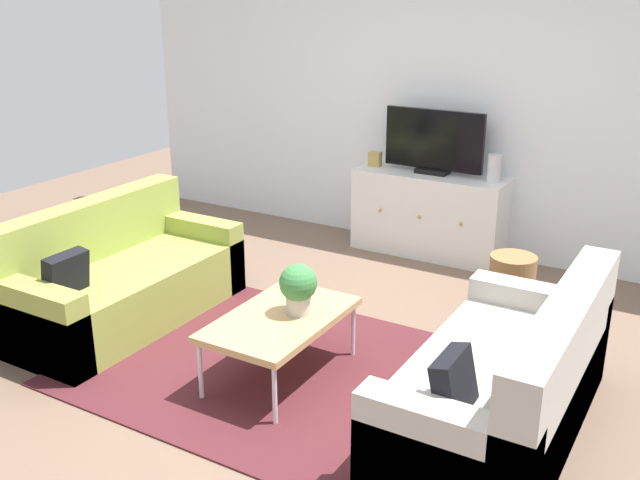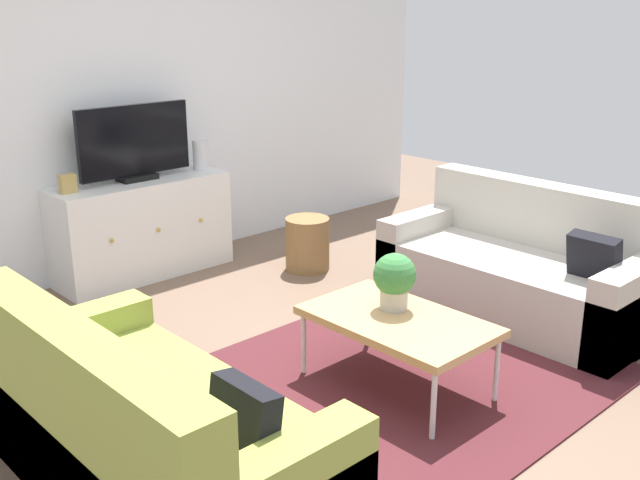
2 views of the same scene
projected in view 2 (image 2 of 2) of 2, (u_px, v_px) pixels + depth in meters
ground_plane at (362, 377)px, 4.13m from camera, size 10.00×10.00×0.00m
wall_back at (115, 92)px, 5.48m from camera, size 6.40×0.12×2.70m
area_rug at (382, 385)px, 4.02m from camera, size 2.50×1.90×0.01m
couch_left_side at (139, 440)px, 3.04m from camera, size 0.83×1.73×0.84m
couch_right_side at (524, 273)px, 4.91m from camera, size 0.83×1.73×0.84m
coffee_table at (398, 323)px, 3.90m from camera, size 0.60×0.99×0.41m
potted_plant at (394, 279)px, 3.95m from camera, size 0.23×0.23×0.31m
tv_console at (142, 228)px, 5.58m from camera, size 1.33×0.47×0.73m
flat_screen_tv at (135, 143)px, 5.40m from camera, size 0.88×0.16×0.55m
glass_vase at (200, 155)px, 5.79m from camera, size 0.11×0.11×0.23m
mantel_clock at (67, 184)px, 5.09m from camera, size 0.11×0.07×0.13m
wicker_basket at (307, 244)px, 5.74m from camera, size 0.34×0.34×0.41m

